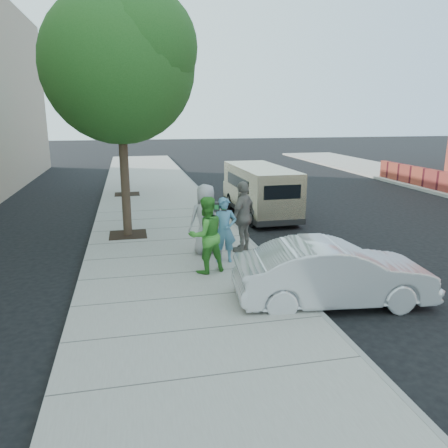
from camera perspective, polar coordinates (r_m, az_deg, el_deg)
The scene contains 12 objects.
ground at distance 12.62m, azimuth -1.81°, elevation -4.31°, with size 120.00×120.00×0.00m, color black.
sidewalk at distance 12.46m, azimuth -6.34°, elevation -4.27°, with size 5.00×60.00×0.15m, color gray.
curb_face at distance 12.92m, azimuth 4.49°, elevation -3.55°, with size 0.12×60.00×0.16m, color gray.
tree_near at distance 14.25m, azimuth -13.44°, elevation 20.05°, with size 4.62×4.60×7.53m.
tree_far at distance 21.78m, azimuth -13.09°, elevation 16.17°, with size 3.92×3.80×6.49m.
parking_meter at distance 11.50m, azimuth -0.45°, elevation 0.70°, with size 0.35×0.22×1.62m.
van at distance 17.56m, azimuth 4.66°, elevation 4.46°, with size 1.89×5.37×1.97m.
sedan at distance 9.68m, azimuth 14.11°, elevation -6.26°, with size 1.47×4.22×1.39m, color silver.
person_officer at distance 11.54m, azimuth 0.07°, elevation -0.79°, with size 0.63×0.42×1.74m, color teal.
person_green_shirt at distance 10.76m, azimuth -2.36°, elevation -1.44°, with size 0.93×0.73×1.92m, color green.
person_gray_shirt at distance 12.24m, azimuth -2.39°, elevation 0.64°, with size 0.97×0.63×1.98m, color #A6A6A8.
person_striped_polo at distance 12.40m, azimuth 2.54°, elevation 0.96°, with size 1.19×0.50×2.03m, color gray.
Camera 1 is at (-2.17, -11.77, 4.01)m, focal length 35.00 mm.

